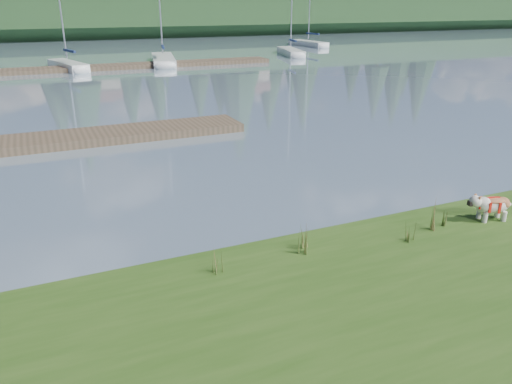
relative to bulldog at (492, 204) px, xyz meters
name	(u,v)px	position (x,y,z in m)	size (l,w,h in m)	color
ground	(79,71)	(-5.29, 32.60, -0.71)	(200.00, 200.00, 0.00)	#7D94A7
ridge	(46,18)	(-5.29, 75.60, 1.79)	(200.00, 20.00, 5.00)	#1A3318
bulldog	(492,204)	(0.00, 0.00, 0.00)	(0.98, 0.55, 0.58)	silver
dock_near	(19,144)	(-9.29, 11.60, -0.56)	(16.00, 2.00, 0.30)	#4C3D2C
dock_far	(106,67)	(-3.29, 32.60, -0.56)	(26.00, 2.20, 0.30)	#4C3D2C
sailboat_bg_2	(65,64)	(-6.07, 34.14, -0.38)	(2.78, 6.55, 9.84)	silver
sailboat_bg_3	(163,58)	(1.68, 35.24, -0.39)	(3.31, 8.56, 12.30)	silver
sailboat_bg_4	(289,51)	(14.35, 36.83, -0.38)	(3.01, 7.02, 10.29)	silver
sailboat_bg_5	(305,43)	(20.83, 45.24, -0.39)	(1.77, 7.20, 10.30)	silver
weed_0	(304,240)	(-4.41, 0.27, -0.09)	(0.17, 0.14, 0.65)	#475B23
weed_1	(302,237)	(-4.32, 0.51, -0.15)	(0.17, 0.14, 0.51)	#475B23
weed_2	(434,216)	(-1.48, 0.11, -0.06)	(0.17, 0.14, 0.70)	#475B23
weed_3	(218,261)	(-6.08, 0.28, -0.16)	(0.17, 0.14, 0.48)	#475B23
weed_4	(410,232)	(-2.22, -0.07, -0.18)	(0.17, 0.14, 0.42)	#475B23
weed_5	(446,215)	(-1.08, 0.19, -0.15)	(0.17, 0.14, 0.51)	#475B23
mud_lip	(245,259)	(-5.29, 1.00, -0.64)	(60.00, 0.50, 0.14)	#33281C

